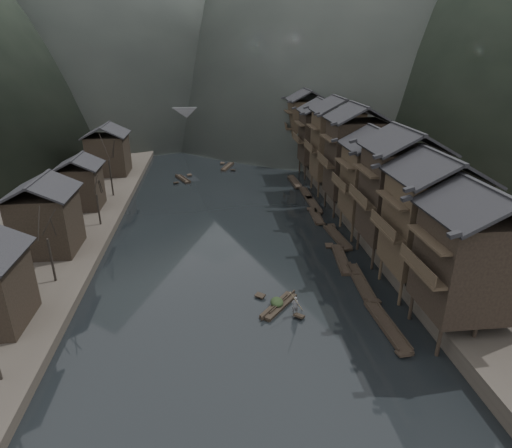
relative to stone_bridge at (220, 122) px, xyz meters
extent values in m
plane|color=black|center=(0.00, -72.00, -5.11)|extent=(300.00, 300.00, 0.00)
cube|color=#2D2823|center=(35.00, -32.00, -4.21)|extent=(40.00, 200.00, 1.80)
cube|color=#2D2823|center=(-35.00, -32.00, -4.51)|extent=(40.00, 200.00, 1.20)
cylinder|color=black|center=(14.20, -82.40, -3.81)|extent=(0.30, 0.30, 2.90)
cylinder|color=black|center=(14.20, -77.60, -3.81)|extent=(0.30, 0.30, 2.90)
cylinder|color=black|center=(16.95, -82.40, -3.81)|extent=(0.30, 0.30, 2.90)
cylinder|color=black|center=(16.95, -77.60, -3.81)|extent=(0.30, 0.30, 2.90)
cube|color=black|center=(17.30, -80.00, 1.41)|extent=(7.00, 6.00, 7.85)
cube|color=#2D2519|center=(13.30, -80.00, 1.02)|extent=(1.20, 5.70, 0.25)
cylinder|color=#2D2519|center=(14.20, -75.40, -3.81)|extent=(0.30, 0.30, 2.90)
cylinder|color=#2D2519|center=(14.20, -70.60, -3.81)|extent=(0.30, 0.30, 2.90)
cylinder|color=#2D2519|center=(16.95, -75.40, -3.81)|extent=(0.30, 0.30, 2.90)
cylinder|color=#2D2519|center=(16.95, -70.60, -3.81)|extent=(0.30, 0.30, 2.90)
cube|color=#2D2519|center=(17.30, -73.00, 1.83)|extent=(7.00, 6.00, 8.68)
cube|color=#2D2519|center=(13.30, -73.00, 1.40)|extent=(1.20, 5.70, 0.25)
cylinder|color=black|center=(14.20, -68.40, -3.81)|extent=(0.30, 0.30, 2.90)
cylinder|color=black|center=(14.20, -63.60, -3.81)|extent=(0.30, 0.30, 2.90)
cylinder|color=black|center=(16.95, -68.40, -3.81)|extent=(0.30, 0.30, 2.90)
cylinder|color=black|center=(16.95, -63.60, -3.81)|extent=(0.30, 0.30, 2.90)
cube|color=black|center=(17.30, -66.00, 2.32)|extent=(7.00, 6.00, 9.66)
cube|color=#2D2519|center=(13.30, -66.00, 1.84)|extent=(1.20, 5.70, 0.25)
cylinder|color=#2D2519|center=(14.20, -61.40, -3.81)|extent=(0.30, 0.30, 2.90)
cylinder|color=#2D2519|center=(14.20, -56.60, -3.81)|extent=(0.30, 0.30, 2.90)
cylinder|color=#2D2519|center=(16.95, -61.40, -3.81)|extent=(0.30, 0.30, 2.90)
cylinder|color=#2D2519|center=(16.95, -56.60, -3.81)|extent=(0.30, 0.30, 2.90)
cube|color=#2D2519|center=(17.30, -59.00, 1.67)|extent=(7.00, 6.00, 8.36)
cube|color=#2D2519|center=(13.30, -59.00, 1.25)|extent=(1.20, 5.70, 0.25)
cylinder|color=black|center=(14.20, -53.40, -3.81)|extent=(0.30, 0.30, 2.90)
cylinder|color=black|center=(14.20, -48.60, -3.81)|extent=(0.30, 0.30, 2.90)
cylinder|color=black|center=(16.95, -53.40, -3.81)|extent=(0.30, 0.30, 2.90)
cylinder|color=black|center=(16.95, -48.60, -3.81)|extent=(0.30, 0.30, 2.90)
cube|color=black|center=(17.30, -51.00, 2.62)|extent=(7.00, 6.00, 10.27)
cube|color=#2D2519|center=(13.30, -51.00, 2.11)|extent=(1.20, 5.70, 0.25)
cylinder|color=#2D2519|center=(14.20, -44.40, -3.81)|extent=(0.30, 0.30, 2.90)
cylinder|color=#2D2519|center=(14.20, -39.60, -3.81)|extent=(0.30, 0.30, 2.90)
cylinder|color=#2D2519|center=(16.95, -44.40, -3.81)|extent=(0.30, 0.30, 2.90)
cylinder|color=#2D2519|center=(16.95, -39.60, -3.81)|extent=(0.30, 0.30, 2.90)
cube|color=#2D2519|center=(17.30, -42.00, 2.62)|extent=(7.00, 6.00, 10.26)
cube|color=#2D2519|center=(13.30, -42.00, 2.11)|extent=(1.20, 5.70, 0.25)
cylinder|color=black|center=(14.20, -34.40, -3.81)|extent=(0.30, 0.30, 2.90)
cylinder|color=black|center=(14.20, -29.60, -3.81)|extent=(0.30, 0.30, 2.90)
cylinder|color=black|center=(16.95, -34.40, -3.81)|extent=(0.30, 0.30, 2.90)
cylinder|color=black|center=(16.95, -29.60, -3.81)|extent=(0.30, 0.30, 2.90)
cube|color=black|center=(17.30, -32.00, 1.94)|extent=(7.00, 6.00, 8.89)
cube|color=#2D2519|center=(13.30, -32.00, 1.49)|extent=(1.20, 5.70, 0.25)
cylinder|color=#2D2519|center=(14.20, -22.40, -3.81)|extent=(0.30, 0.30, 2.90)
cylinder|color=#2D2519|center=(14.20, -17.60, -3.81)|extent=(0.30, 0.30, 2.90)
cylinder|color=#2D2519|center=(16.95, -22.40, -3.81)|extent=(0.30, 0.30, 2.90)
cylinder|color=#2D2519|center=(16.95, -17.60, -3.81)|extent=(0.30, 0.30, 2.90)
cube|color=#2D2519|center=(17.30, -20.00, 2.25)|extent=(7.00, 6.00, 9.52)
cube|color=#2D2519|center=(13.30, -20.00, 1.78)|extent=(1.20, 5.70, 0.25)
cube|color=black|center=(-20.50, -62.00, -0.66)|extent=(6.00, 6.00, 6.50)
cube|color=black|center=(-20.50, -48.00, -1.01)|extent=(5.00, 5.00, 5.80)
cube|color=black|center=(-20.50, -30.00, -0.51)|extent=(6.50, 6.50, 6.80)
cylinder|color=black|center=(-17.00, -69.17, -1.70)|extent=(0.24, 0.24, 4.42)
cylinder|color=black|center=(-17.00, -54.76, -1.91)|extent=(0.24, 0.24, 4.00)
cylinder|color=black|center=(-17.00, -43.02, -1.15)|extent=(0.24, 0.24, 5.51)
cube|color=black|center=(11.76, -78.62, -4.96)|extent=(1.43, 7.46, 0.30)
cube|color=black|center=(11.76, -78.62, -4.78)|extent=(1.48, 7.31, 0.10)
cube|color=black|center=(11.92, -75.06, -4.82)|extent=(0.97, 0.95, 0.36)
cube|color=black|center=(11.60, -82.18, -4.82)|extent=(0.97, 0.95, 0.36)
cube|color=black|center=(11.94, -71.27, -4.96)|extent=(1.52, 7.55, 0.30)
cube|color=black|center=(11.94, -71.27, -4.78)|extent=(1.57, 7.40, 0.10)
cube|color=black|center=(11.74, -67.67, -4.82)|extent=(0.99, 0.97, 0.36)
cube|color=black|center=(12.14, -74.86, -4.82)|extent=(0.99, 0.97, 0.36)
cube|color=black|center=(11.48, -66.12, -4.96)|extent=(1.89, 7.25, 0.30)
cube|color=black|center=(11.48, -66.12, -4.78)|extent=(1.93, 7.12, 0.10)
cube|color=black|center=(11.10, -62.70, -4.82)|extent=(1.03, 0.98, 0.36)
cube|color=black|center=(11.86, -69.55, -4.82)|extent=(1.03, 0.98, 0.36)
cube|color=black|center=(12.72, -60.33, -4.96)|extent=(1.69, 7.43, 0.30)
cube|color=black|center=(12.72, -60.33, -4.78)|extent=(1.73, 7.29, 0.10)
cube|color=black|center=(13.01, -56.81, -4.82)|extent=(1.00, 0.97, 0.36)
cube|color=black|center=(12.44, -63.85, -4.82)|extent=(1.00, 0.97, 0.36)
cube|color=black|center=(11.78, -53.05, -4.96)|extent=(1.40, 5.88, 0.30)
cube|color=black|center=(11.78, -53.05, -4.78)|extent=(1.45, 5.76, 0.10)
cube|color=black|center=(11.63, -50.26, -4.82)|extent=(0.97, 0.77, 0.32)
cube|color=black|center=(11.92, -55.84, -4.82)|extent=(0.97, 0.77, 0.32)
cube|color=black|center=(12.51, -48.19, -4.96)|extent=(1.12, 7.38, 0.30)
cube|color=black|center=(12.51, -48.19, -4.78)|extent=(1.17, 7.23, 0.10)
cube|color=black|center=(12.52, -44.65, -4.82)|extent=(0.94, 0.91, 0.36)
cube|color=black|center=(12.50, -51.73, -4.82)|extent=(0.94, 0.91, 0.36)
cube|color=black|center=(12.54, -42.98, -4.96)|extent=(1.19, 5.88, 0.30)
cube|color=black|center=(12.54, -42.98, -4.78)|extent=(1.24, 5.77, 0.10)
cube|color=black|center=(12.49, -40.17, -4.82)|extent=(0.95, 0.74, 0.32)
cube|color=black|center=(12.58, -45.80, -4.82)|extent=(0.95, 0.74, 0.32)
cube|color=black|center=(11.94, -36.41, -4.96)|extent=(1.35, 6.96, 0.30)
cube|color=black|center=(11.94, -36.41, -4.78)|extent=(1.40, 6.82, 0.10)
cube|color=black|center=(12.06, -33.08, -4.82)|extent=(0.96, 0.88, 0.35)
cube|color=black|center=(11.83, -39.73, -4.82)|extent=(0.96, 0.88, 0.35)
cube|color=black|center=(-7.59, -32.37, -4.96)|extent=(3.10, 5.29, 0.30)
cube|color=black|center=(-7.59, -32.37, -4.78)|extent=(3.10, 5.21, 0.10)
cube|color=black|center=(-6.54, -30.03, -4.82)|extent=(1.05, 0.95, 0.31)
cube|color=black|center=(-8.64, -34.72, -4.82)|extent=(1.05, 0.95, 0.31)
cube|color=black|center=(0.75, -24.58, -4.96)|extent=(2.88, 5.88, 0.30)
cube|color=black|center=(0.75, -24.58, -4.78)|extent=(2.89, 5.78, 0.10)
cube|color=black|center=(-0.18, -21.92, -4.82)|extent=(1.04, 0.97, 0.32)
cube|color=black|center=(1.68, -27.24, -4.82)|extent=(1.04, 0.97, 0.32)
cube|color=#4C4C4F|center=(0.00, 0.00, 2.09)|extent=(40.00, 6.00, 1.60)
cube|color=#4C4C4F|center=(0.00, -2.70, 3.39)|extent=(40.00, 0.50, 1.00)
cube|color=#4C4C4F|center=(0.00, 2.70, 3.39)|extent=(40.00, 0.50, 1.00)
cube|color=#4C4C4F|center=(-14.00, 0.00, -1.91)|extent=(3.20, 6.00, 6.40)
cube|color=#4C4C4F|center=(-4.50, 0.00, -1.91)|extent=(3.20, 6.00, 6.40)
cube|color=#4C4C4F|center=(4.50, 0.00, -1.91)|extent=(3.20, 6.00, 6.40)
cube|color=#4C4C4F|center=(14.00, 0.00, -1.91)|extent=(3.20, 6.00, 6.40)
cube|color=black|center=(3.19, -74.62, -4.96)|extent=(3.94, 4.46, 0.30)
cube|color=black|center=(3.19, -74.62, -4.78)|extent=(3.92, 4.42, 0.10)
cube|color=black|center=(1.69, -72.81, -4.82)|extent=(1.09, 1.05, 0.30)
cube|color=black|center=(4.69, -76.44, -4.82)|extent=(1.09, 1.05, 0.30)
ellipsoid|color=black|center=(3.04, -74.43, -4.32)|extent=(1.17, 1.54, 0.70)
imported|color=#505052|center=(4.38, -76.06, -3.81)|extent=(0.63, 0.42, 1.73)
cylinder|color=#8C7A51|center=(4.58, -76.06, -1.14)|extent=(1.85, 2.25, 3.61)
camera|label=1|loc=(-2.35, -107.26, 16.64)|focal=30.00mm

